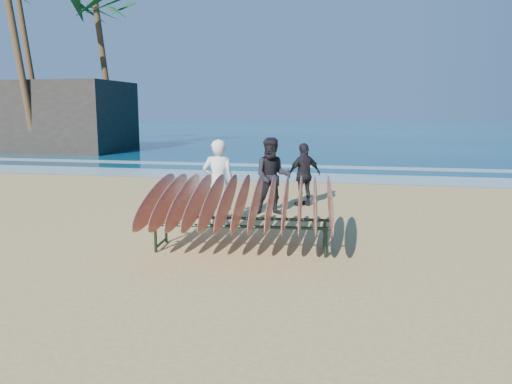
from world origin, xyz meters
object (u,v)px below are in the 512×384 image
at_px(surfboard_rack, 242,202).
at_px(person_dark_b, 304,175).
at_px(person_white, 218,182).
at_px(building, 49,117).
at_px(palm_mid, 102,12).
at_px(person_dark_a, 272,176).

xyz_separation_m(surfboard_rack, person_dark_b, (0.61, 4.32, -0.06)).
height_order(surfboard_rack, person_white, person_white).
xyz_separation_m(person_dark_b, building, (-16.98, 14.12, 1.22)).
bearing_deg(person_dark_b, palm_mid, -87.73).
relative_size(surfboard_rack, person_dark_a, 1.88).
xyz_separation_m(surfboard_rack, palm_mid, (-13.81, 20.77, 7.47)).
xyz_separation_m(building, palm_mid, (2.56, 2.33, 6.31)).
bearing_deg(building, surfboard_rack, -48.41).
height_order(surfboard_rack, person_dark_b, person_dark_b).
xyz_separation_m(person_white, palm_mid, (-12.83, 18.91, 7.42)).
bearing_deg(person_white, surfboard_rack, 104.72).
distance_m(person_dark_a, building, 22.46).
height_order(surfboard_rack, building, building).
bearing_deg(palm_mid, person_white, -55.84).
distance_m(surfboard_rack, palm_mid, 26.04).
relative_size(person_white, person_dark_b, 1.14).
xyz_separation_m(person_white, person_dark_a, (0.97, 1.23, -0.01)).
height_order(building, palm_mid, palm_mid).
distance_m(person_white, building, 22.65).
bearing_deg(palm_mid, surfboard_rack, -56.39).
bearing_deg(person_dark_b, person_dark_a, 24.52).
bearing_deg(building, person_dark_a, -43.16).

